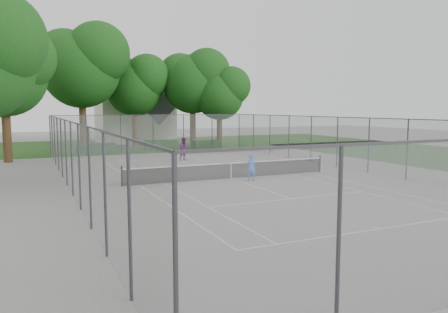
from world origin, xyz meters
name	(u,v)px	position (x,y,z in m)	size (l,w,h in m)	color
ground	(231,178)	(0.00, 0.00, 0.00)	(120.00, 120.00, 0.00)	slate
grass_far	(132,145)	(0.00, 26.00, 0.00)	(60.00, 20.00, 0.00)	#1C4012
court_markings	(231,178)	(0.00, 0.00, 0.01)	(11.03, 23.83, 0.01)	silver
tennis_net	(231,170)	(0.00, 0.00, 0.51)	(12.87, 0.10, 1.10)	black
perimeter_fence	(231,148)	(0.00, 0.00, 1.81)	(18.08, 34.08, 3.52)	#38383D
tree_far_left	(82,63)	(-5.65, 21.41, 8.45)	(8.55, 7.80, 12.28)	#3C2715
tree_far_midleft	(135,83)	(-0.09, 23.46, 6.72)	(6.80, 6.21, 9.78)	#3C2715
tree_far_midright	(194,79)	(5.91, 21.88, 7.22)	(7.31, 6.68, 10.51)	#3C2715
tree_far_right	(220,92)	(8.20, 19.91, 5.85)	(5.93, 5.41, 8.52)	#3C2715
tree_side_back	(5,68)	(-12.11, 13.97, 7.13)	(7.21, 6.59, 10.37)	#3C2715
hedge_left	(96,148)	(-5.00, 18.60, 0.43)	(3.46, 1.04, 0.87)	#144016
hedge_mid	(162,145)	(1.31, 18.79, 0.50)	(3.18, 0.91, 1.00)	#144016
hedge_right	(207,144)	(6.06, 18.46, 0.43)	(2.87, 1.05, 0.86)	#144016
house	(135,107)	(1.23, 29.65, 4.30)	(8.57, 6.64, 10.67)	silver
girl_player	(251,167)	(0.68, -1.20, 0.77)	(0.56, 0.37, 1.53)	blue
woman_player	(184,149)	(0.46, 9.56, 0.91)	(0.88, 0.69, 1.82)	#612164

